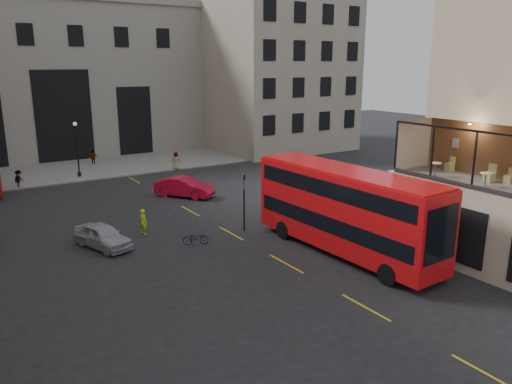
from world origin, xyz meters
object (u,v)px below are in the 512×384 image
bicycle (196,238)px  cyclist (143,222)px  cafe_table_far (435,167)px  traffic_light_near (244,195)px  pedestrian_b (19,179)px  car_a (103,236)px  cafe_table_mid (486,178)px  bus_near (345,207)px  cafe_chair_d (450,167)px  cafe_chair_b (509,179)px  cafe_chair_c (489,176)px  pedestrian_c (93,158)px  car_b (184,187)px  street_lamp_b (78,153)px  pedestrian_d (176,161)px

bicycle → cyclist: (-1.96, 3.54, 0.43)m
cafe_table_far → traffic_light_near: bearing=125.7°
traffic_light_near → pedestrian_b: size_ratio=2.38×
car_a → bicycle: size_ratio=2.77×
cafe_table_mid → cyclist: bearing=129.3°
cafe_table_mid → cafe_table_far: size_ratio=0.94×
traffic_light_near → pedestrian_b: bearing=117.1°
bus_near → bicycle: (-6.50, 5.99, -2.38)m
car_a → cafe_chair_d: 20.78m
pedestrian_b → cafe_chair_b: size_ratio=2.01×
cafe_chair_c → cyclist: bearing=133.2°
bicycle → pedestrian_c: size_ratio=0.94×
car_b → cafe_chair_b: 24.24m
street_lamp_b → cafe_table_mid: 36.29m
pedestrian_c → car_a: bearing=71.6°
street_lamp_b → cafe_chair_c: (13.03, -33.65, 2.49)m
car_a → cyclist: (2.90, 1.00, 0.12)m
bicycle → pedestrian_b: 22.13m
cyclist → traffic_light_near: bearing=-130.3°
cyclist → cafe_table_mid: cafe_table_mid is taller
car_a → cafe_table_mid: size_ratio=5.80×
bus_near → pedestrian_b: bearing=116.1°
bus_near → pedestrian_c: 34.27m
street_lamp_b → pedestrian_b: bearing=-165.4°
cafe_table_mid → traffic_light_near: bearing=118.9°
bus_near → bicycle: bus_near is taller
cafe_chair_b → cafe_table_far: bearing=120.6°
cyclist → cafe_chair_d: cafe_chair_d is taller
traffic_light_near → bicycle: (-3.77, -0.51, -2.03)m
car_a → bus_near: bearing=-54.9°
street_lamp_b → cyclist: 19.05m
pedestrian_d → street_lamp_b: bearing=27.7°
traffic_light_near → bus_near: bus_near is taller
pedestrian_c → bicycle: bearing=82.6°
pedestrian_c → cafe_chair_c: (10.20, -39.01, 4.08)m
traffic_light_near → cafe_table_mid: size_ratio=5.23×
traffic_light_near → street_lamp_b: bearing=102.8°
car_a → cyclist: size_ratio=2.53×
pedestrian_c → pedestrian_d: bearing=127.5°
car_a → cafe_chair_d: (17.26, -10.81, 4.14)m
cafe_chair_d → bus_near: bearing=158.8°
car_a → pedestrian_c: size_ratio=2.60×
bus_near → cafe_chair_d: bearing=-21.2°
pedestrian_b → pedestrian_d: 14.77m
traffic_light_near → cafe_table_far: cafe_table_far is taller
cyclist → car_a: bearing=96.6°
traffic_light_near → bicycle: 4.31m
street_lamp_b → bus_near: 29.54m
cyclist → pedestrian_d: size_ratio=0.89×
bus_near → bicycle: 9.15m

